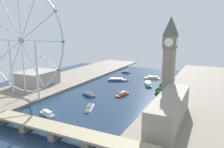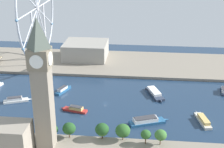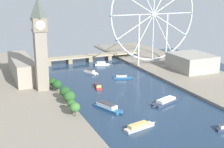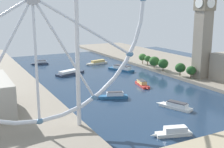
{
  "view_description": "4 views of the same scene",
  "coord_description": "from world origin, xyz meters",
  "px_view_note": "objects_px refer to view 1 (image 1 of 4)",
  "views": [
    {
      "loc": [
        -125.83,
        275.07,
        85.42
      ],
      "look_at": [
        12.94,
        -6.24,
        20.7
      ],
      "focal_mm": 33.78,
      "sensor_mm": 36.0,
      "label": 1
    },
    {
      "loc": [
        -283.27,
        -35.26,
        147.57
      ],
      "look_at": [
        24.75,
        -3.9,
        20.73
      ],
      "focal_mm": 52.9,
      "sensor_mm": 36.0,
      "label": 2
    },
    {
      "loc": [
        -141.42,
        -297.55,
        111.77
      ],
      "look_at": [
        -0.21,
        28.57,
        13.2
      ],
      "focal_mm": 51.26,
      "sensor_mm": 36.0,
      "label": 3
    },
    {
      "loc": [
        123.16,
        238.43,
        68.21
      ],
      "look_at": [
        20.86,
        42.82,
        18.46
      ],
      "focal_mm": 46.85,
      "sensor_mm": 36.0,
      "label": 4
    }
  ],
  "objects_px": {
    "ferris_wheel": "(21,41)",
    "tour_boat_0": "(117,80)",
    "tour_boat_6": "(47,113)",
    "riverside_hall": "(37,78)",
    "tour_boat_2": "(90,107)",
    "river_bridge": "(42,126)",
    "tour_boat_7": "(88,94)",
    "tour_boat_1": "(122,94)",
    "clock_tower": "(169,59)",
    "tour_boat_5": "(126,72)",
    "tour_boat_3": "(152,78)",
    "parliament_block": "(170,109)",
    "tour_boat_4": "(148,84)"
  },
  "relations": [
    {
      "from": "ferris_wheel",
      "to": "river_bridge",
      "type": "height_order",
      "value": "ferris_wheel"
    },
    {
      "from": "parliament_block",
      "to": "tour_boat_3",
      "type": "height_order",
      "value": "parliament_block"
    },
    {
      "from": "tour_boat_6",
      "to": "riverside_hall",
      "type": "bearing_deg",
      "value": -22.58
    },
    {
      "from": "ferris_wheel",
      "to": "tour_boat_7",
      "type": "bearing_deg",
      "value": -147.32
    },
    {
      "from": "clock_tower",
      "to": "tour_boat_6",
      "type": "xyz_separation_m",
      "value": [
        103.55,
        87.44,
        -51.83
      ]
    },
    {
      "from": "river_bridge",
      "to": "tour_boat_1",
      "type": "height_order",
      "value": "river_bridge"
    },
    {
      "from": "riverside_hall",
      "to": "tour_boat_7",
      "type": "bearing_deg",
      "value": 176.11
    },
    {
      "from": "ferris_wheel",
      "to": "tour_boat_7",
      "type": "relative_size",
      "value": 5.43
    },
    {
      "from": "ferris_wheel",
      "to": "tour_boat_7",
      "type": "xyz_separation_m",
      "value": [
        -67.59,
        -43.36,
        -70.8
      ]
    },
    {
      "from": "tour_boat_0",
      "to": "ferris_wheel",
      "type": "bearing_deg",
      "value": -135.93
    },
    {
      "from": "ferris_wheel",
      "to": "tour_boat_3",
      "type": "xyz_separation_m",
      "value": [
        -116.37,
        -179.0,
        -70.87
      ]
    },
    {
      "from": "parliament_block",
      "to": "tour_boat_7",
      "type": "xyz_separation_m",
      "value": [
        114.86,
        -42.98,
        -13.27
      ]
    },
    {
      "from": "river_bridge",
      "to": "tour_boat_4",
      "type": "relative_size",
      "value": 5.52
    },
    {
      "from": "parliament_block",
      "to": "tour_boat_3",
      "type": "distance_m",
      "value": 190.93
    },
    {
      "from": "ferris_wheel",
      "to": "clock_tower",
      "type": "bearing_deg",
      "value": -161.74
    },
    {
      "from": "parliament_block",
      "to": "river_bridge",
      "type": "xyz_separation_m",
      "value": [
        92.91,
        63.59,
        -8.47
      ]
    },
    {
      "from": "clock_tower",
      "to": "ferris_wheel",
      "type": "distance_m",
      "value": 178.88
    },
    {
      "from": "riverside_hall",
      "to": "tour_boat_7",
      "type": "xyz_separation_m",
      "value": [
        -98.71,
        6.71,
        -11.33
      ]
    },
    {
      "from": "clock_tower",
      "to": "tour_boat_1",
      "type": "bearing_deg",
      "value": -8.11
    },
    {
      "from": "ferris_wheel",
      "to": "tour_boat_0",
      "type": "bearing_deg",
      "value": -115.53
    },
    {
      "from": "parliament_block",
      "to": "river_bridge",
      "type": "relative_size",
      "value": 0.48
    },
    {
      "from": "tour_boat_4",
      "to": "river_bridge",
      "type": "bearing_deg",
      "value": 149.2
    },
    {
      "from": "riverside_hall",
      "to": "river_bridge",
      "type": "bearing_deg",
      "value": 136.81
    },
    {
      "from": "tour_boat_0",
      "to": "tour_boat_1",
      "type": "bearing_deg",
      "value": -80.75
    },
    {
      "from": "tour_boat_5",
      "to": "tour_boat_7",
      "type": "xyz_separation_m",
      "value": [
        -14.9,
        165.87,
        -0.05
      ]
    },
    {
      "from": "ferris_wheel",
      "to": "river_bridge",
      "type": "bearing_deg",
      "value": 144.78
    },
    {
      "from": "tour_boat_4",
      "to": "clock_tower",
      "type": "bearing_deg",
      "value": -169.63
    },
    {
      "from": "tour_boat_2",
      "to": "river_bridge",
      "type": "bearing_deg",
      "value": 153.84
    },
    {
      "from": "parliament_block",
      "to": "tour_boat_0",
      "type": "distance_m",
      "value": 180.97
    },
    {
      "from": "tour_boat_4",
      "to": "tour_boat_0",
      "type": "bearing_deg",
      "value": 61.47
    },
    {
      "from": "riverside_hall",
      "to": "river_bridge",
      "type": "height_order",
      "value": "riverside_hall"
    },
    {
      "from": "tour_boat_3",
      "to": "tour_boat_7",
      "type": "height_order",
      "value": "tour_boat_7"
    },
    {
      "from": "clock_tower",
      "to": "tour_boat_1",
      "type": "distance_m",
      "value": 80.43
    },
    {
      "from": "clock_tower",
      "to": "parliament_block",
      "type": "relative_size",
      "value": 1.03
    },
    {
      "from": "tour_boat_3",
      "to": "clock_tower",
      "type": "bearing_deg",
      "value": 100.56
    },
    {
      "from": "tour_boat_6",
      "to": "tour_boat_7",
      "type": "xyz_separation_m",
      "value": [
        -2.23,
        -75.08,
        0.02
      ]
    },
    {
      "from": "tour_boat_1",
      "to": "tour_boat_3",
      "type": "relative_size",
      "value": 0.84
    },
    {
      "from": "tour_boat_2",
      "to": "tour_boat_1",
      "type": "bearing_deg",
      "value": -33.02
    },
    {
      "from": "tour_boat_6",
      "to": "tour_boat_4",
      "type": "bearing_deg",
      "value": -92.11
    },
    {
      "from": "tour_boat_0",
      "to": "tour_boat_1",
      "type": "xyz_separation_m",
      "value": [
        -42.08,
        73.91,
        -0.04
      ]
    },
    {
      "from": "ferris_wheel",
      "to": "tour_boat_7",
      "type": "height_order",
      "value": "ferris_wheel"
    },
    {
      "from": "river_bridge",
      "to": "tour_boat_5",
      "type": "relative_size",
      "value": 8.84
    },
    {
      "from": "tour_boat_7",
      "to": "tour_boat_5",
      "type": "bearing_deg",
      "value": -63.0
    },
    {
      "from": "riverside_hall",
      "to": "tour_boat_1",
      "type": "xyz_separation_m",
      "value": [
        -139.25,
        -14.32,
        -11.48
      ]
    },
    {
      "from": "tour_boat_6",
      "to": "tour_boat_0",
      "type": "bearing_deg",
      "value": -72.53
    },
    {
      "from": "tour_boat_2",
      "to": "tour_boat_3",
      "type": "bearing_deg",
      "value": -28.06
    },
    {
      "from": "parliament_block",
      "to": "tour_boat_2",
      "type": "distance_m",
      "value": 88.27
    },
    {
      "from": "tour_boat_2",
      "to": "tour_boat_3",
      "type": "height_order",
      "value": "tour_boat_2"
    },
    {
      "from": "tour_boat_0",
      "to": "tour_boat_2",
      "type": "relative_size",
      "value": 1.36
    },
    {
      "from": "riverside_hall",
      "to": "tour_boat_0",
      "type": "relative_size",
      "value": 1.5
    }
  ]
}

